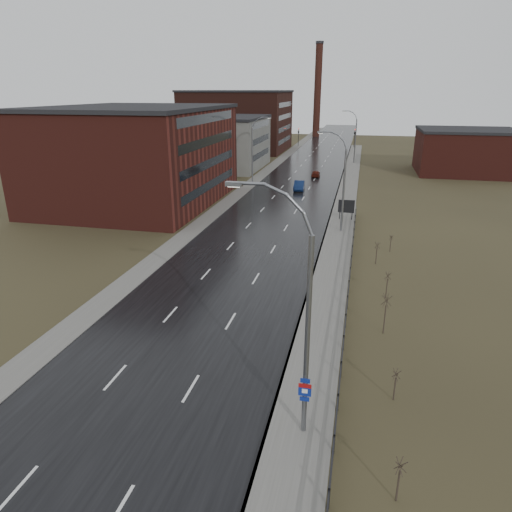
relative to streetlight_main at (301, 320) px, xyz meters
The scene contains 26 objects.
ground 10.61m from the streetlight_main, 166.75° to the right, with size 320.00×320.00×0.00m, color #2D2819.
road 58.93m from the streetlight_main, 98.31° to the left, with size 14.00×300.00×0.06m, color black.
sidewalk_right 33.54m from the streetlight_main, 89.78° to the left, with size 3.20×180.00×0.18m, color #595651.
curb_right 33.57m from the streetlight_main, 92.42° to the left, with size 0.16×180.00×0.18m, color slate.
sidewalk_left 60.65m from the streetlight_main, 106.04° to the left, with size 2.40×260.00×0.12m, color #595651.
warehouse_near 52.13m from the streetlight_main, 124.42° to the left, with size 22.44×28.56×13.50m.
warehouse_mid 80.48m from the streetlight_main, 109.20° to the left, with size 16.32×20.40×10.50m.
warehouse_far 110.59m from the streetlight_main, 106.53° to the left, with size 26.52×24.48×15.50m.
building_right 82.95m from the streetlight_main, 74.74° to the left, with size 18.36×16.32×8.50m.
smokestack 149.01m from the streetlight_main, 95.58° to the left, with size 2.70×2.70×30.70m.
streetlight_main is the anchor object (origin of this frame).
streetlight_right_mid 34.01m from the streetlight_main, 89.95° to the left, with size 3.36×0.28×11.35m.
streetlight_left 62.15m from the streetlight_main, 105.08° to the left, with size 3.36×0.28×11.35m.
streetlight_right_far 88.01m from the streetlight_main, 89.98° to the left, with size 3.36×0.28×11.35m.
guardrail 17.27m from the streetlight_main, 83.61° to the left, with size 0.10×53.05×1.10m.
shrub_a 7.32m from the streetlight_main, 33.98° to the right, with size 0.50×0.52×2.09m.
shrub_b 7.78m from the streetlight_main, 37.27° to the left, with size 0.45×0.47×1.88m.
shrub_c 12.49m from the streetlight_main, 67.83° to the left, with size 0.68×0.72×2.88m.
shrub_d 17.95m from the streetlight_main, 73.98° to the left, with size 0.53×0.56×2.22m.
shrub_e 24.98m from the streetlight_main, 80.36° to the left, with size 0.52×0.55×2.19m.
shrub_f 29.07m from the streetlight_main, 78.76° to the left, with size 0.43×0.45×1.80m.
billboard 39.27m from the streetlight_main, 89.08° to the left, with size 2.02×0.17×2.69m.
traffic_light_left 119.16m from the streetlight_main, 97.95° to the left, with size 0.58×2.73×5.30m.
traffic_light_right 118.01m from the streetlight_main, 90.23° to the left, with size 0.58×2.73×5.30m.
car_near 56.85m from the streetlight_main, 97.75° to the left, with size 1.61×4.62×1.52m, color #0D1C42.
car_far 69.36m from the streetlight_main, 95.17° to the left, with size 1.54×3.83×1.31m, color #47130B.
Camera 1 is at (10.55, -15.81, 15.58)m, focal length 32.00 mm.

